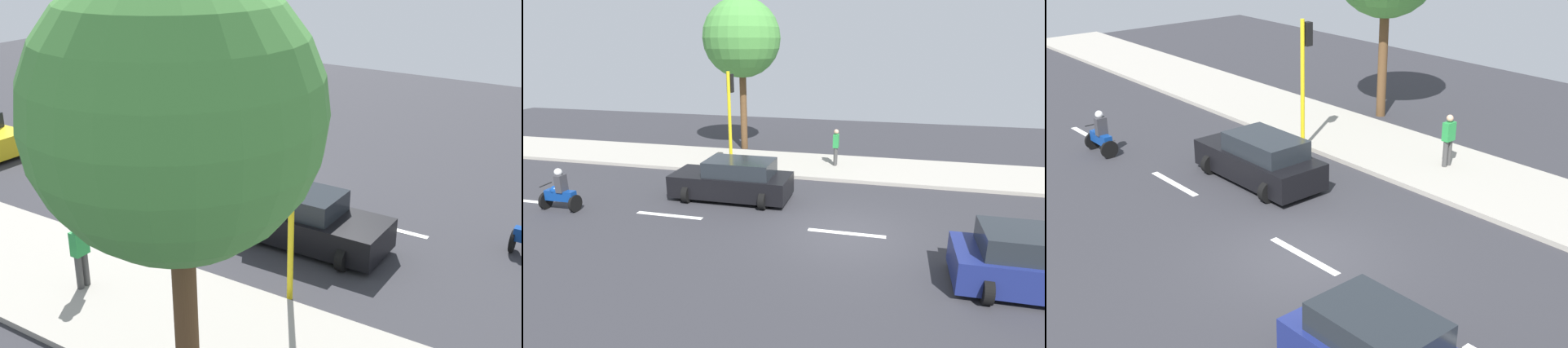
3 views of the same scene
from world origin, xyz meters
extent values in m
cube|color=#2D2D33|center=(0.00, 0.00, -0.05)|extent=(40.00, 60.00, 0.10)
cube|color=#9E998E|center=(7.00, 0.00, 0.07)|extent=(4.00, 60.00, 0.15)
cube|color=white|center=(0.00, 0.00, 0.01)|extent=(0.20, 2.40, 0.01)
cube|color=white|center=(0.00, 6.00, 0.01)|extent=(0.20, 2.40, 0.01)
cube|color=black|center=(2.11, 4.52, 0.56)|extent=(1.78, 4.40, 0.80)
cube|color=#1E2328|center=(2.11, 4.17, 1.24)|extent=(1.49, 2.46, 0.56)
cylinder|color=black|center=(1.33, 5.97, 0.32)|extent=(0.64, 0.22, 0.64)
cylinder|color=black|center=(2.89, 5.97, 0.32)|extent=(0.64, 0.22, 0.64)
cylinder|color=black|center=(1.33, 3.07, 0.32)|extent=(0.64, 0.22, 0.64)
cylinder|color=black|center=(2.89, 3.07, 0.32)|extent=(0.64, 0.22, 0.64)
cube|color=navy|center=(-2.18, -4.77, 0.56)|extent=(1.80, 4.01, 0.80)
cube|color=#1E2328|center=(-2.18, -4.45, 1.24)|extent=(1.51, 2.25, 0.56)
cylinder|color=black|center=(-1.39, -3.45, 0.32)|extent=(0.64, 0.22, 0.64)
cylinder|color=black|center=(-2.97, -3.45, 0.32)|extent=(0.64, 0.22, 0.64)
cylinder|color=black|center=(-0.44, 10.53, 0.30)|extent=(0.60, 0.10, 0.60)
cylinder|color=black|center=(-0.44, 9.33, 0.30)|extent=(0.60, 0.10, 0.60)
cube|color=navy|center=(-0.44, 9.88, 0.55)|extent=(0.28, 1.10, 0.36)
sphere|color=navy|center=(-0.44, 10.08, 0.73)|extent=(0.32, 0.32, 0.32)
cylinder|color=black|center=(-0.44, 10.43, 0.90)|extent=(0.55, 0.04, 0.04)
cube|color=#333338|center=(-0.44, 9.78, 1.00)|extent=(0.36, 0.24, 0.60)
sphere|color=silver|center=(-0.44, 9.83, 1.40)|extent=(0.26, 0.26, 0.26)
cylinder|color=#3F3F3F|center=(7.01, 1.26, 0.57)|extent=(0.16, 0.16, 0.85)
cylinder|color=#3F3F3F|center=(7.21, 1.26, 0.57)|extent=(0.16, 0.16, 0.85)
cube|color=#268C3F|center=(7.11, 1.26, 1.30)|extent=(0.40, 0.24, 0.60)
sphere|color=tan|center=(7.11, 1.26, 1.73)|extent=(0.22, 0.22, 0.22)
cylinder|color=yellow|center=(4.75, 5.51, 2.25)|extent=(0.14, 0.14, 4.50)
cube|color=black|center=(4.97, 5.51, 4.00)|extent=(0.24, 0.24, 0.76)
sphere|color=red|center=(5.09, 5.51, 4.24)|extent=(0.16, 0.16, 0.16)
sphere|color=#F2A50C|center=(5.09, 5.51, 4.00)|extent=(0.16, 0.16, 0.16)
sphere|color=green|center=(5.09, 5.51, 3.76)|extent=(0.16, 0.16, 0.16)
cylinder|color=brown|center=(9.81, 6.63, 2.22)|extent=(0.36, 0.36, 4.43)
sphere|color=#478C3D|center=(9.81, 6.63, 5.84)|extent=(4.02, 4.02, 4.02)
camera|label=1|loc=(16.04, 11.92, 8.13)|focal=44.45mm
camera|label=2|loc=(-12.33, -1.04, 5.67)|focal=29.81mm
camera|label=3|loc=(-9.79, -11.25, 8.24)|focal=47.84mm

